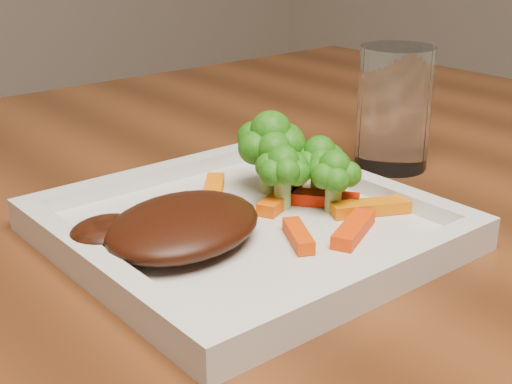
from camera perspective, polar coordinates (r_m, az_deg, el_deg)
plate at (r=0.56m, az=-0.80°, el=-3.22°), size 0.27×0.27×0.01m
steak at (r=0.52m, az=-5.84°, el=-2.66°), size 0.15×0.13×0.03m
broccoli_0 at (r=0.61m, az=1.18°, el=3.16°), size 0.09×0.09×0.07m
broccoli_1 at (r=0.60m, az=5.10°, el=2.50°), size 0.05×0.05×0.06m
broccoli_2 at (r=0.57m, az=6.26°, el=1.23°), size 0.06×0.06×0.06m
broccoli_3 at (r=0.57m, az=2.16°, el=1.60°), size 0.06×0.06×0.06m
carrot_0 at (r=0.54m, az=7.81°, el=-2.95°), size 0.06×0.04×0.01m
carrot_1 at (r=0.58m, az=9.13°, el=-1.21°), size 0.06×0.04×0.01m
carrot_2 at (r=0.52m, az=3.40°, el=-3.50°), size 0.03×0.05×0.01m
carrot_3 at (r=0.65m, az=3.09°, el=1.44°), size 0.06×0.02×0.01m
carrot_4 at (r=0.61m, az=-3.40°, el=0.25°), size 0.05×0.05×0.01m
carrot_5 at (r=0.59m, az=5.21°, el=-0.51°), size 0.05×0.06×0.01m
carrot_6 at (r=0.59m, az=1.94°, el=-0.59°), size 0.06×0.04×0.01m
drinking_glass at (r=0.71m, az=10.99°, el=6.61°), size 0.08×0.08×0.12m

